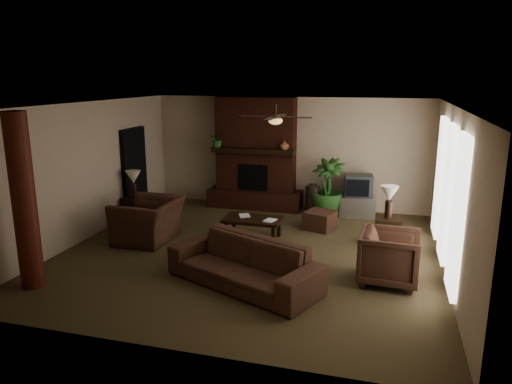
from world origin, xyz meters
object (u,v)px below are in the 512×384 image
(floor_plant, at_px, (327,200))
(floor_vase, at_px, (313,197))
(log_column, at_px, (24,202))
(ottoman, at_px, (320,220))
(lamp_left, at_px, (133,179))
(side_table_right, at_px, (387,231))
(armchair_right, at_px, (390,255))
(sofa, at_px, (244,256))
(tv_stand, at_px, (357,206))
(lamp_right, at_px, (389,196))
(armchair_left, at_px, (148,214))
(side_table_left, at_px, (136,209))
(coffee_table, at_px, (253,221))

(floor_plant, bearing_deg, floor_vase, 175.25)
(log_column, distance_m, ottoman, 5.94)
(lamp_left, relative_size, side_table_right, 1.18)
(lamp_left, height_order, side_table_right, lamp_left)
(armchair_right, xyz_separation_m, side_table_right, (-0.05, 1.89, -0.20))
(armchair_right, distance_m, side_table_right, 1.90)
(floor_plant, distance_m, lamp_left, 4.60)
(sofa, bearing_deg, lamp_left, 166.01)
(ottoman, xyz_separation_m, floor_vase, (-0.36, 1.14, 0.23))
(armchair_right, distance_m, floor_plant, 3.91)
(tv_stand, bearing_deg, lamp_right, -75.24)
(sofa, bearing_deg, armchair_right, 41.70)
(log_column, xyz_separation_m, armchair_right, (5.52, 1.69, -0.92))
(sofa, distance_m, armchair_left, 2.95)
(armchair_right, xyz_separation_m, lamp_right, (-0.06, 1.91, 0.52))
(sofa, height_order, side_table_left, sofa)
(armchair_left, height_order, lamp_left, lamp_left)
(log_column, bearing_deg, floor_plant, 52.75)
(armchair_right, bearing_deg, tv_stand, 14.52)
(floor_vase, bearing_deg, ottoman, -72.61)
(log_column, distance_m, armchair_left, 2.74)
(sofa, bearing_deg, floor_plant, 103.59)
(side_table_left, height_order, side_table_right, same)
(coffee_table, bearing_deg, lamp_left, 172.23)
(lamp_right, bearing_deg, floor_plant, 129.80)
(coffee_table, distance_m, floor_plant, 2.44)
(side_table_left, height_order, lamp_right, lamp_right)
(sofa, xyz_separation_m, lamp_right, (2.20, 2.64, 0.50))
(armchair_right, relative_size, floor_vase, 1.24)
(lamp_left, bearing_deg, ottoman, 7.72)
(side_table_left, relative_size, lamp_right, 0.85)
(floor_plant, bearing_deg, tv_stand, 11.00)
(lamp_left, xyz_separation_m, lamp_right, (5.66, -0.03, 0.00))
(armchair_left, height_order, ottoman, armchair_left)
(log_column, bearing_deg, floor_vase, 55.45)
(tv_stand, height_order, lamp_left, lamp_left)
(ottoman, relative_size, lamp_left, 0.92)
(sofa, xyz_separation_m, armchair_right, (2.26, 0.73, -0.02))
(log_column, xyz_separation_m, floor_vase, (3.68, 5.34, -0.97))
(log_column, relative_size, lamp_left, 4.31)
(coffee_table, bearing_deg, tv_stand, 48.22)
(sofa, height_order, floor_plant, sofa)
(armchair_right, relative_size, lamp_right, 1.47)
(coffee_table, bearing_deg, floor_plant, 58.61)
(armchair_right, bearing_deg, floor_plant, 25.24)
(sofa, relative_size, coffee_table, 2.14)
(sofa, xyz_separation_m, armchair_left, (-2.51, 1.55, 0.07))
(sofa, bearing_deg, coffee_table, 126.04)
(tv_stand, bearing_deg, armchair_left, -149.92)
(sofa, xyz_separation_m, ottoman, (0.77, 3.25, -0.30))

